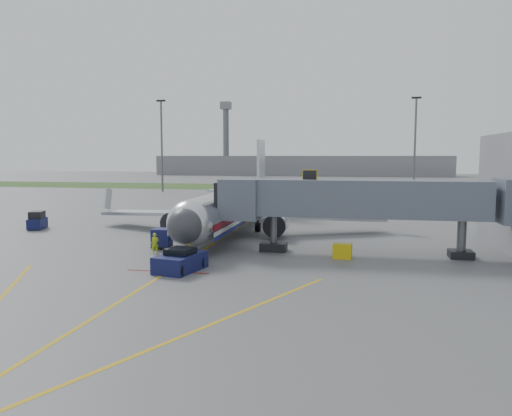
% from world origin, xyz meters
% --- Properties ---
extents(ground, '(400.00, 400.00, 0.00)m').
position_xyz_m(ground, '(0.00, 0.00, 0.00)').
color(ground, '#565659').
rests_on(ground, ground).
extents(grass_strip, '(300.00, 25.00, 0.01)m').
position_xyz_m(grass_strip, '(0.00, 90.00, 0.01)').
color(grass_strip, '#2D4C1E').
rests_on(grass_strip, ground).
extents(apron_markings, '(21.52, 50.00, 0.01)m').
position_xyz_m(apron_markings, '(0.00, -7.40, 0.00)').
color(apron_markings, gold).
rests_on(apron_markings, ground).
extents(airliner, '(32.10, 35.67, 10.25)m').
position_xyz_m(airliner, '(0.00, 15.25, 2.65)').
color(airliner, silver).
rests_on(airliner, ground).
extents(jet_bridge, '(25.30, 4.00, 6.90)m').
position_xyz_m(jet_bridge, '(12.86, 5.00, 4.47)').
color(jet_bridge, slate).
rests_on(jet_bridge, ground).
extents(light_mast_left, '(2.00, 0.44, 20.40)m').
position_xyz_m(light_mast_left, '(-30.00, 70.00, 10.78)').
color(light_mast_left, '#595B60').
rests_on(light_mast_left, ground).
extents(light_mast_right, '(2.00, 0.44, 20.40)m').
position_xyz_m(light_mast_right, '(25.00, 75.00, 10.78)').
color(light_mast_right, '#595B60').
rests_on(light_mast_right, ground).
extents(distant_terminal, '(120.00, 14.00, 8.00)m').
position_xyz_m(distant_terminal, '(-10.00, 170.00, 4.00)').
color(distant_terminal, slate).
rests_on(distant_terminal, ground).
extents(control_tower, '(4.00, 4.00, 30.00)m').
position_xyz_m(control_tower, '(-40.00, 165.00, 17.33)').
color(control_tower, '#595B60').
rests_on(control_tower, ground).
extents(pushback_tug, '(3.13, 4.28, 1.61)m').
position_xyz_m(pushback_tug, '(0.75, -3.50, 0.67)').
color(pushback_tug, '#0D0E3C').
rests_on(pushback_tug, ground).
extents(baggage_tug, '(2.23, 3.11, 1.96)m').
position_xyz_m(baggage_tug, '(-21.68, 12.59, 0.87)').
color(baggage_tug, '#0D0E3C').
rests_on(baggage_tug, ground).
extents(baggage_cart_a, '(1.74, 1.74, 1.73)m').
position_xyz_m(baggage_cart_a, '(-3.77, 4.34, 0.88)').
color(baggage_cart_a, '#0D0E3C').
rests_on(baggage_cart_a, ground).
extents(baggage_cart_b, '(1.46, 1.46, 1.50)m').
position_xyz_m(baggage_cart_b, '(-5.99, 13.58, 0.76)').
color(baggage_cart_b, '#0D0E3C').
rests_on(baggage_cart_b, ground).
extents(baggage_cart_c, '(1.63, 1.63, 1.53)m').
position_xyz_m(baggage_cart_c, '(-6.29, 16.16, 0.78)').
color(baggage_cart_c, '#0D0E3C').
rests_on(baggage_cart_c, ground).
extents(belt_loader, '(2.61, 4.17, 1.99)m').
position_xyz_m(belt_loader, '(-4.50, 12.75, 0.49)').
color(belt_loader, '#0D0E3C').
rests_on(belt_loader, ground).
extents(ground_power_cart, '(1.52, 1.09, 1.15)m').
position_xyz_m(ground_power_cart, '(11.81, 3.00, 0.57)').
color(ground_power_cart, gold).
rests_on(ground_power_cart, ground).
extents(ramp_worker, '(0.72, 0.59, 1.70)m').
position_xyz_m(ramp_worker, '(-3.42, 1.96, 0.85)').
color(ramp_worker, '#A9C917').
rests_on(ramp_worker, ground).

